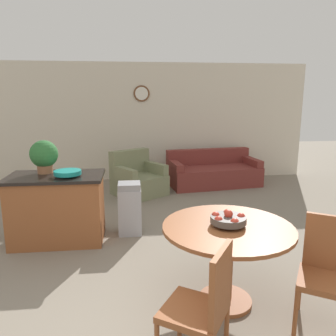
# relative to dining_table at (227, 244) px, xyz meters

# --- Properties ---
(wall_back) EXTENTS (8.00, 0.09, 2.70)m
(wall_back) POSITION_rel_dining_table_xyz_m (-0.70, 5.01, 0.75)
(wall_back) COLOR beige
(wall_back) RESTS_ON ground_plane
(dining_table) EXTENTS (1.20, 1.20, 0.77)m
(dining_table) POSITION_rel_dining_table_xyz_m (0.00, 0.00, 0.00)
(dining_table) COLOR brown
(dining_table) RESTS_ON ground_plane
(dining_chair_near_left) EXTENTS (0.58, 0.58, 0.95)m
(dining_chair_near_left) POSITION_rel_dining_table_xyz_m (-0.38, -0.74, -0.08)
(dining_chair_near_left) COLOR brown
(dining_chair_near_left) RESTS_ON ground_plane
(dining_chair_near_right) EXTENTS (0.58, 0.58, 0.95)m
(dining_chair_near_right) POSITION_rel_dining_table_xyz_m (0.74, -0.38, -0.08)
(dining_chair_near_right) COLOR brown
(dining_chair_near_right) RESTS_ON ground_plane
(fruit_bowl) EXTENTS (0.32, 0.32, 0.15)m
(fruit_bowl) POSITION_rel_dining_table_xyz_m (-0.00, 0.00, 0.24)
(fruit_bowl) COLOR #4C4742
(fruit_bowl) RESTS_ON dining_table
(kitchen_island) EXTENTS (1.23, 0.73, 0.92)m
(kitchen_island) POSITION_rel_dining_table_xyz_m (-1.86, 1.60, -0.14)
(kitchen_island) COLOR brown
(kitchen_island) RESTS_ON ground_plane
(teal_bowl) EXTENTS (0.35, 0.35, 0.08)m
(teal_bowl) POSITION_rel_dining_table_xyz_m (-1.68, 1.52, 0.37)
(teal_bowl) COLOR teal
(teal_bowl) RESTS_ON kitchen_island
(potted_plant) EXTENTS (0.37, 0.37, 0.44)m
(potted_plant) POSITION_rel_dining_table_xyz_m (-2.02, 1.75, 0.56)
(potted_plant) COLOR #A36642
(potted_plant) RESTS_ON kitchen_island
(trash_bin) EXTENTS (0.32, 0.30, 0.75)m
(trash_bin) POSITION_rel_dining_table_xyz_m (-0.90, 1.74, -0.23)
(trash_bin) COLOR #9E9EA3
(trash_bin) RESTS_ON ground_plane
(couch) EXTENTS (2.07, 1.21, 0.76)m
(couch) POSITION_rel_dining_table_xyz_m (0.94, 4.27, -0.33)
(couch) COLOR maroon
(couch) RESTS_ON ground_plane
(armchair) EXTENTS (1.20, 1.20, 0.87)m
(armchair) POSITION_rel_dining_table_xyz_m (-0.75, 3.69, -0.30)
(armchair) COLOR #7A7F5B
(armchair) RESTS_ON ground_plane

